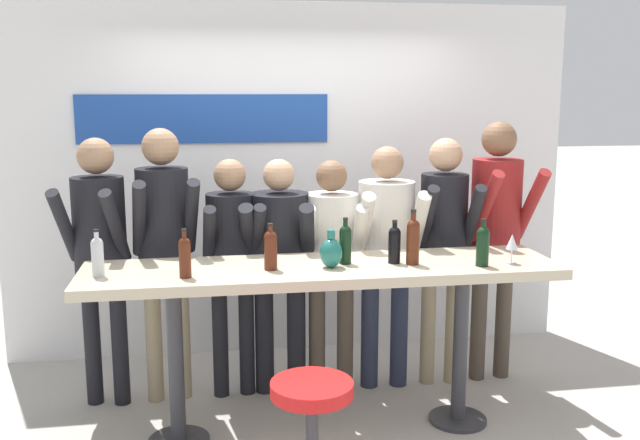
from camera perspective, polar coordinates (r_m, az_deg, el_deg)
name	(u,v)px	position (r m, az deg, el deg)	size (l,w,h in m)	color
ground_plane	(323,431)	(4.52, 0.21, -16.55)	(40.00, 40.00, 0.00)	#B2ADA3
back_wall	(290,180)	(5.56, -2.41, 3.21)	(4.37, 0.12, 2.70)	white
tasting_table	(323,288)	(4.19, 0.22, -5.44)	(2.77, 0.67, 1.04)	beige
bar_stool	(312,424)	(3.64, -0.66, -15.99)	(0.43, 0.43, 0.65)	#333338
person_far_left	(100,241)	(4.74, -17.22, -1.62)	(0.46, 0.58, 1.76)	black
person_left	(164,233)	(4.70, -12.38, -1.03)	(0.45, 0.58, 1.81)	gray
person_center_left	(232,251)	(4.72, -7.08, -2.49)	(0.41, 0.51, 1.61)	black
person_center	(279,252)	(4.74, -3.27, -2.61)	(0.52, 0.60, 1.61)	black
person_center_right	(331,251)	(4.77, 0.92, -2.50)	(0.45, 0.53, 1.59)	#473D33
person_right	(386,242)	(4.84, 5.32, -1.72)	(0.47, 0.56, 1.68)	#23283D
person_far_right	(444,233)	(4.94, 9.87, -1.00)	(0.41, 0.54, 1.73)	gray
person_rightmost	(496,221)	(5.09, 13.91, -0.07)	(0.44, 0.57, 1.84)	#473D33
wine_bottle_0	(97,255)	(4.07, -17.38, -2.68)	(0.07, 0.07, 0.26)	#B7BCC1
wine_bottle_1	(185,255)	(3.93, -10.76, -2.78)	(0.07, 0.07, 0.27)	#4C1E0F
wine_bottle_2	(345,242)	(4.17, 2.04, -1.80)	(0.07, 0.07, 0.27)	black
wine_bottle_3	(271,248)	(4.04, -3.98, -2.25)	(0.08, 0.08, 0.27)	#4C1E0F
wine_bottle_4	(413,239)	(4.18, 7.45, -1.54)	(0.08, 0.08, 0.33)	#4C1E0F
wine_bottle_5	(394,243)	(4.21, 5.97, -1.83)	(0.07, 0.07, 0.26)	black
wine_bottle_6	(483,244)	(4.22, 12.89, -1.89)	(0.07, 0.07, 0.28)	black
wine_glass_0	(512,243)	(4.32, 15.11, -1.77)	(0.07, 0.07, 0.18)	silver
decorative_vase	(331,252)	(4.09, 0.89, -2.61)	(0.13, 0.13, 0.22)	#1E665B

